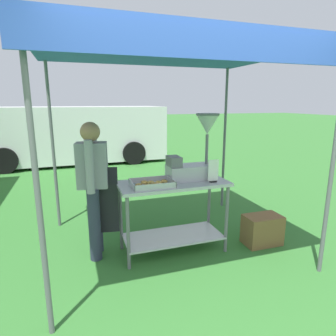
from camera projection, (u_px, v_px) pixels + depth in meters
name	position (u px, v px, depth m)	size (l,w,h in m)	color
ground_plane	(114.00, 168.00, 8.20)	(70.00, 70.00, 0.00)	#33702D
stall_canopy	(171.00, 56.00, 3.22)	(2.96, 2.40, 2.41)	slate
donut_cart	(173.00, 203.00, 3.51)	(1.31, 0.58, 0.89)	#B7B7BC
donut_tray	(152.00, 184.00, 3.28)	(0.48, 0.33, 0.07)	#B7B7BC
donut_fryer	(195.00, 154.00, 3.53)	(0.64, 0.28, 0.80)	#B7B7BC
menu_sign	(213.00, 173.00, 3.43)	(0.13, 0.05, 0.27)	black
vendor	(94.00, 183.00, 3.34)	(0.46, 0.54, 1.61)	#2D3347
supply_crate	(262.00, 230.00, 3.77)	(0.48, 0.30, 0.39)	brown
van_white	(71.00, 134.00, 8.82)	(5.60, 2.20, 1.69)	white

